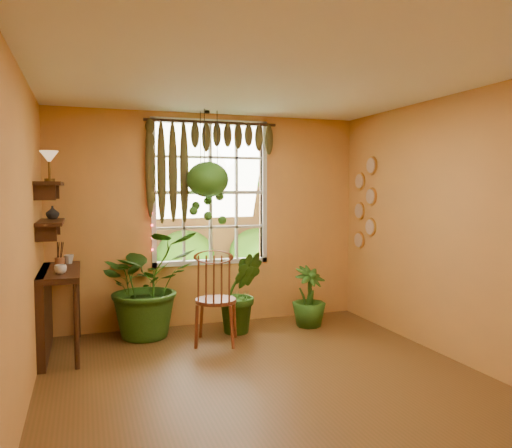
{
  "coord_description": "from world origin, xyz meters",
  "views": [
    {
      "loc": [
        -1.55,
        -3.99,
        1.74
      ],
      "look_at": [
        0.23,
        1.15,
        1.36
      ],
      "focal_mm": 35.0,
      "sensor_mm": 36.0,
      "label": 1
    }
  ],
  "objects_px": {
    "counter_ledge": "(50,303)",
    "potted_plant_left": "(148,283)",
    "windsor_chair": "(216,312)",
    "potted_plant_mid": "(241,292)",
    "hanging_basket": "(208,182)"
  },
  "relations": [
    {
      "from": "counter_ledge",
      "to": "potted_plant_left",
      "type": "relative_size",
      "value": 0.95
    },
    {
      "from": "windsor_chair",
      "to": "potted_plant_left",
      "type": "xyz_separation_m",
      "value": [
        -0.69,
        0.54,
        0.27
      ]
    },
    {
      "from": "windsor_chair",
      "to": "potted_plant_mid",
      "type": "height_order",
      "value": "windsor_chair"
    },
    {
      "from": "potted_plant_left",
      "to": "potted_plant_mid",
      "type": "distance_m",
      "value": 1.11
    },
    {
      "from": "hanging_basket",
      "to": "potted_plant_mid",
      "type": "bearing_deg",
      "value": -41.94
    },
    {
      "from": "counter_ledge",
      "to": "potted_plant_left",
      "type": "bearing_deg",
      "value": 16.92
    },
    {
      "from": "potted_plant_left",
      "to": "hanging_basket",
      "type": "relative_size",
      "value": 0.9
    },
    {
      "from": "counter_ledge",
      "to": "windsor_chair",
      "type": "height_order",
      "value": "windsor_chair"
    },
    {
      "from": "potted_plant_mid",
      "to": "hanging_basket",
      "type": "relative_size",
      "value": 0.7
    },
    {
      "from": "counter_ledge",
      "to": "potted_plant_mid",
      "type": "height_order",
      "value": "potted_plant_mid"
    },
    {
      "from": "counter_ledge",
      "to": "windsor_chair",
      "type": "xyz_separation_m",
      "value": [
        1.74,
        -0.22,
        -0.19
      ]
    },
    {
      "from": "counter_ledge",
      "to": "potted_plant_left",
      "type": "distance_m",
      "value": 1.1
    },
    {
      "from": "potted_plant_left",
      "to": "hanging_basket",
      "type": "bearing_deg",
      "value": 6.28
    },
    {
      "from": "potted_plant_mid",
      "to": "windsor_chair",
      "type": "bearing_deg",
      "value": -140.45
    },
    {
      "from": "counter_ledge",
      "to": "potted_plant_left",
      "type": "height_order",
      "value": "potted_plant_left"
    }
  ]
}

